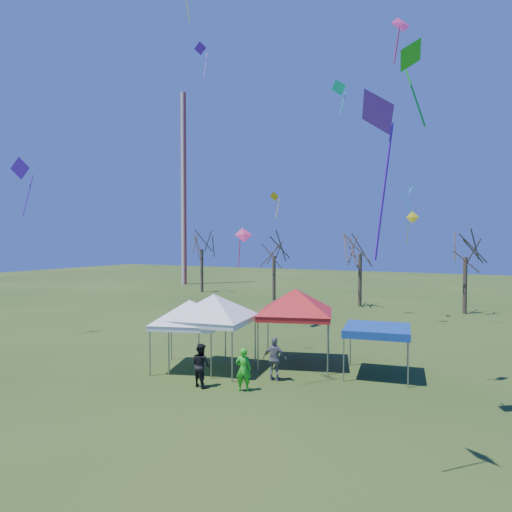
{
  "coord_description": "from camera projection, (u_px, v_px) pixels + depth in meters",
  "views": [
    {
      "loc": [
        7.32,
        -15.36,
        5.81
      ],
      "look_at": [
        -1.87,
        3.0,
        5.09
      ],
      "focal_mm": 32.0,
      "sensor_mm": 36.0,
      "label": 1
    }
  ],
  "objects": [
    {
      "name": "ground",
      "position": [
        265.0,
        394.0,
        17.21
      ],
      "size": [
        140.0,
        140.0,
        0.0
      ],
      "primitive_type": "plane",
      "color": "#284416",
      "rests_on": "ground"
    },
    {
      "name": "radio_mast",
      "position": [
        184.0,
        189.0,
        59.68
      ],
      "size": [
        0.7,
        0.7,
        25.0
      ],
      "primitive_type": "cylinder",
      "color": "silver",
      "rests_on": "ground"
    },
    {
      "name": "tree_0",
      "position": [
        202.0,
        234.0,
        50.78
      ],
      "size": [
        3.83,
        3.83,
        8.44
      ],
      "color": "#3D2D21",
      "rests_on": "ground"
    },
    {
      "name": "tree_1",
      "position": [
        274.0,
        240.0,
        43.85
      ],
      "size": [
        3.42,
        3.42,
        7.54
      ],
      "color": "#3D2D21",
      "rests_on": "ground"
    },
    {
      "name": "tree_2",
      "position": [
        360.0,
        235.0,
        39.83
      ],
      "size": [
        3.71,
        3.71,
        8.18
      ],
      "color": "#3D2D21",
      "rests_on": "ground"
    },
    {
      "name": "tree_3",
      "position": [
        466.0,
        237.0,
        35.78
      ],
      "size": [
        3.59,
        3.59,
        7.91
      ],
      "color": "#3D2D21",
      "rests_on": "ground"
    },
    {
      "name": "tent_white_west",
      "position": [
        190.0,
        305.0,
        20.54
      ],
      "size": [
        3.89,
        3.89,
        3.6
      ],
      "rotation": [
        0.0,
        0.0,
        0.31
      ],
      "color": "gray",
      "rests_on": "ground"
    },
    {
      "name": "tent_white_mid",
      "position": [
        214.0,
        299.0,
        20.44
      ],
      "size": [
        4.4,
        4.4,
        3.92
      ],
      "rotation": [
        0.0,
        0.0,
        0.14
      ],
      "color": "gray",
      "rests_on": "ground"
    },
    {
      "name": "tent_red",
      "position": [
        295.0,
        294.0,
        21.34
      ],
      "size": [
        4.44,
        4.44,
        4.08
      ],
      "rotation": [
        0.0,
        0.0,
        0.29
      ],
      "color": "gray",
      "rests_on": "ground"
    },
    {
      "name": "tent_blue",
      "position": [
        377.0,
        330.0,
        19.47
      ],
      "size": [
        3.07,
        3.07,
        2.12
      ],
      "rotation": [
        0.0,
        0.0,
        0.15
      ],
      "color": "gray",
      "rests_on": "ground"
    },
    {
      "name": "person_grey",
      "position": [
        275.0,
        359.0,
        18.84
      ],
      "size": [
        1.1,
        0.57,
        1.79
      ],
      "primitive_type": "imported",
      "rotation": [
        0.0,
        0.0,
        3.27
      ],
      "color": "slate",
      "rests_on": "ground"
    },
    {
      "name": "person_green",
      "position": [
        243.0,
        369.0,
        17.55
      ],
      "size": [
        0.71,
        0.59,
        1.66
      ],
      "primitive_type": "imported",
      "rotation": [
        0.0,
        0.0,
        3.52
      ],
      "color": "green",
      "rests_on": "ground"
    },
    {
      "name": "person_dark",
      "position": [
        201.0,
        365.0,
        18.06
      ],
      "size": [
        0.99,
        0.86,
        1.71
      ],
      "primitive_type": "imported",
      "rotation": [
        0.0,
        0.0,
        2.85
      ],
      "color": "black",
      "rests_on": "ground"
    },
    {
      "name": "kite_25",
      "position": [
        401.0,
        25.0,
        16.64
      ],
      "size": [
        0.88,
        0.85,
        1.76
      ],
      "rotation": [
        0.0,
        0.0,
        0.73
      ],
      "color": "#D52F7A",
      "rests_on": "ground"
    },
    {
      "name": "kite_22",
      "position": [
        410.0,
        192.0,
        33.27
      ],
      "size": [
        0.82,
        0.93,
        2.66
      ],
      "rotation": [
        0.0,
        0.0,
        4.96
      ],
      "color": "#0DC3C0",
      "rests_on": "ground"
    },
    {
      "name": "kite_7",
      "position": [
        201.0,
        49.0,
        32.89
      ],
      "size": [
        0.98,
        0.78,
        2.77
      ],
      "rotation": [
        0.0,
        0.0,
        3.37
      ],
      "color": "#5C18A8",
      "rests_on": "ground"
    },
    {
      "name": "kite_11",
      "position": [
        339.0,
        88.0,
        33.38
      ],
      "size": [
        1.44,
        1.15,
        2.7
      ],
      "rotation": [
        0.0,
        0.0,
        2.84
      ],
      "color": "#0DD0B7",
      "rests_on": "ground"
    },
    {
      "name": "kite_19",
      "position": [
        412.0,
        218.0,
        31.24
      ],
      "size": [
        0.9,
        0.61,
        2.38
      ],
      "rotation": [
        0.0,
        0.0,
        0.26
      ],
      "color": "yellow",
      "rests_on": "ground"
    },
    {
      "name": "kite_14",
      "position": [
        21.0,
        169.0,
        27.19
      ],
      "size": [
        1.38,
        0.95,
        3.6
      ],
      "rotation": [
        0.0,
        0.0,
        3.39
      ],
      "color": "#551ABC",
      "rests_on": "ground"
    },
    {
      "name": "kite_1",
      "position": [
        243.0,
        235.0,
        21.31
      ],
      "size": [
        0.98,
        0.93,
        1.87
      ],
      "rotation": [
        0.0,
        0.0,
        0.67
      ],
      "color": "#E5336D",
      "rests_on": "ground"
    },
    {
      "name": "kite_13",
      "position": [
        275.0,
        197.0,
        40.02
      ],
      "size": [
        0.97,
        0.68,
        2.36
      ],
      "rotation": [
        0.0,
        0.0,
        3.02
      ],
      "color": "gold",
      "rests_on": "ground"
    },
    {
      "name": "kite_5",
      "position": [
        379.0,
        114.0,
        10.64
      ],
      "size": [
        1.47,
        1.44,
        4.02
      ],
      "rotation": [
        0.0,
        0.0,
        2.4
      ],
      "color": "#571CC6",
      "rests_on": "ground"
    },
    {
      "name": "kite_27",
      "position": [
        410.0,
        56.0,
        13.74
      ],
      "size": [
        1.12,
        1.3,
        2.62
      ],
      "rotation": [
        0.0,
        0.0,
        4.3
      ],
      "color": "green",
      "rests_on": "ground"
    }
  ]
}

